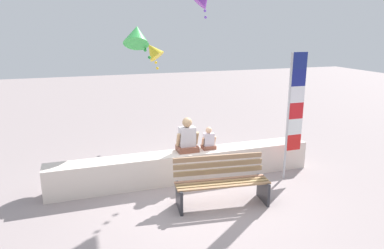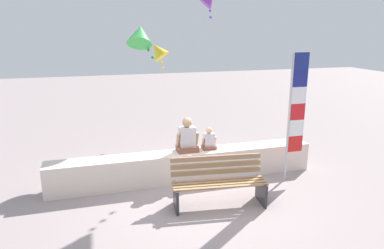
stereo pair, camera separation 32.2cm
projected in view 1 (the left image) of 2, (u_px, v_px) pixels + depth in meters
The scene contains 8 objects.
ground_plane at pixel (199, 197), 6.99m from camera, with size 40.00×40.00×0.00m, color gray.
seawall_ledge at pixel (185, 166), 7.72m from camera, with size 5.77×0.52×0.64m, color beige.
park_bench at pixel (221, 182), 6.65m from camera, with size 1.80×0.81×0.88m.
person_adult at pixel (187, 138), 7.63m from camera, with size 0.49×0.36×0.75m.
person_child at pixel (209, 140), 7.80m from camera, with size 0.32×0.24×0.49m.
flag_banner at pixel (293, 108), 7.51m from camera, with size 0.39×0.05×2.74m.
kite_yellow at pixel (153, 51), 10.25m from camera, with size 0.80×0.77×0.90m.
kite_green at pixel (137, 35), 8.64m from camera, with size 0.84×0.95×0.95m.
Camera 1 is at (-2.17, -6.00, 3.19)m, focal length 33.25 mm.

